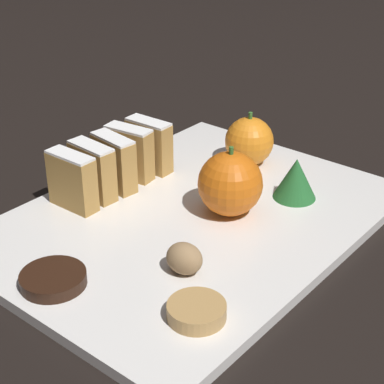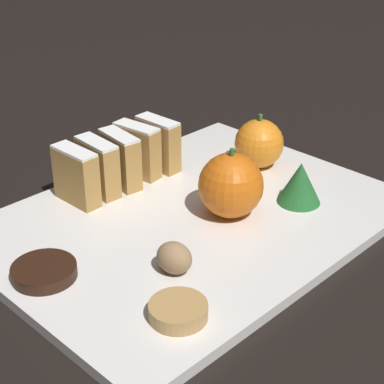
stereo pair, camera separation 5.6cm
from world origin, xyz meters
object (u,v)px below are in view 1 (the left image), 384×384
walnut (184,258)px  orange_far (249,141)px  chocolate_cookie (53,279)px  orange_near (230,184)px

walnut → orange_far: bearing=111.2°
orange_far → chocolate_cookie: bearing=-88.1°
orange_far → chocolate_cookie: (0.01, -0.33, -0.03)m
orange_far → walnut: bearing=-68.8°
walnut → chocolate_cookie: bearing=-131.0°
orange_far → chocolate_cookie: orange_far is taller
orange_near → orange_far: 0.13m
orange_far → walnut: orange_far is taller
orange_near → walnut: orange_near is taller
walnut → chocolate_cookie: size_ratio=0.60×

